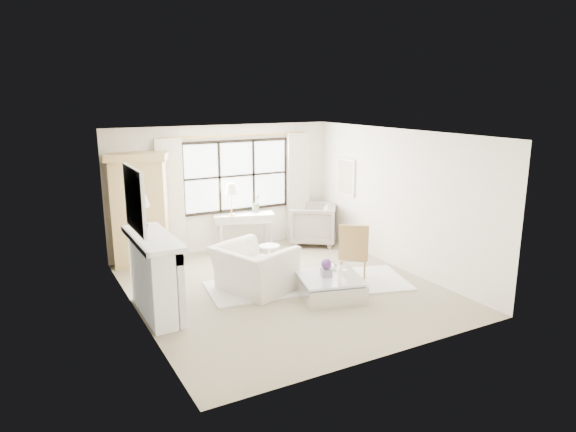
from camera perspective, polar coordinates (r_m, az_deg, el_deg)
name	(u,v)px	position (r m, az deg, el deg)	size (l,w,h in m)	color
floor	(284,288)	(9.13, -0.45, -8.01)	(5.50, 5.50, 0.00)	tan
ceiling	(284,134)	(8.52, -0.48, 9.14)	(5.50, 5.50, 0.00)	white
wall_back	(224,188)	(11.17, -7.17, 3.09)	(5.00, 5.00, 0.00)	white
wall_front	(388,258)	(6.52, 11.09, -4.59)	(5.00, 5.00, 0.00)	silver
wall_left	(135,232)	(7.89, -16.68, -1.74)	(5.50, 5.50, 0.00)	white
wall_right	(398,199)	(10.12, 12.11, 1.81)	(5.50, 5.50, 0.00)	white
window_pane	(237,176)	(11.22, -5.74, 4.47)	(2.40, 0.02, 1.50)	silver
window_frame	(237,176)	(11.21, -5.72, 4.47)	(2.50, 0.04, 1.50)	black
curtain_rod	(237,136)	(11.07, -5.72, 8.88)	(0.04, 0.04, 3.30)	#BD9241
curtain_left	(171,200)	(10.73, -12.91, 1.80)	(0.55, 0.10, 2.47)	white
curtain_right	(298,187)	(11.87, 1.14, 3.24)	(0.55, 0.10, 2.47)	beige
fireplace	(153,275)	(8.14, -14.79, -6.32)	(0.58, 1.66, 1.26)	white
mirror_frame	(134,199)	(7.79, -16.71, 1.77)	(0.05, 1.15, 0.95)	white
mirror_glass	(136,199)	(7.79, -16.49, 1.79)	(0.02, 1.00, 0.80)	silver
art_frame	(346,177)	(11.38, 6.47, 4.33)	(0.04, 0.62, 0.82)	white
art_canvas	(345,177)	(11.37, 6.39, 4.32)	(0.01, 0.52, 0.72)	beige
mantel_lamp	(143,203)	(8.46, -15.86, 1.44)	(0.22, 0.22, 0.51)	black
armoire	(140,209)	(10.40, -16.09, 0.71)	(1.30, 1.06, 2.24)	tan
console_table	(244,231)	(11.26, -4.91, -1.72)	(1.38, 0.82, 0.80)	silver
console_lamp	(231,190)	(10.93, -6.35, 2.92)	(0.28, 0.28, 0.69)	#A97A3A
orchid_plant	(256,202)	(11.26, -3.55, 1.55)	(0.24, 0.19, 0.44)	#59764E
side_table	(269,254)	(9.90, -2.09, -4.25)	(0.40, 0.40, 0.51)	white
rug_left	(259,288)	(9.11, -3.21, -7.96)	(1.78, 1.25, 0.03)	silver
rug_right	(356,281)	(9.51, 7.57, -7.13)	(1.77, 1.33, 0.03)	white
club_armchair	(254,269)	(8.89, -3.84, -5.88)	(1.24, 1.08, 0.81)	white
wingback_chair	(313,224)	(11.65, 2.78, -0.89)	(0.97, 1.00, 0.91)	#A39589
french_chair	(353,264)	(9.45, 7.24, -5.36)	(0.68, 0.68, 1.08)	#B0864A
coffee_table	(330,287)	(8.69, 4.65, -7.90)	(1.23, 1.23, 0.38)	silver
planter_box	(326,273)	(8.59, 4.27, -6.30)	(0.17, 0.17, 0.13)	slate
planter_flowers	(326,264)	(8.54, 4.29, -5.34)	(0.18, 0.18, 0.18)	#542D70
pillar_candle	(345,273)	(8.60, 6.31, -6.35)	(0.10, 0.10, 0.12)	white
coffee_vase	(333,266)	(8.90, 5.02, -5.51)	(0.15, 0.15, 0.15)	silver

